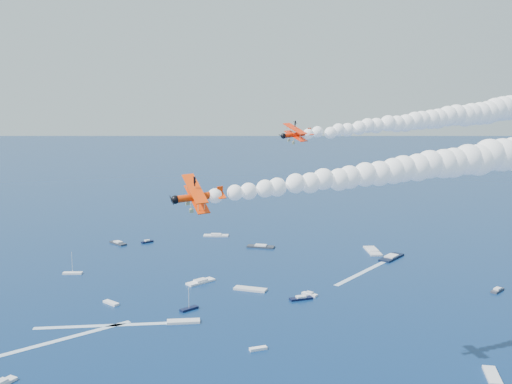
# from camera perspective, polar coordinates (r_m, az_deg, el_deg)

# --- Properties ---
(biplane_lead) EXTENTS (10.98, 11.88, 7.32)m
(biplane_lead) POSITION_cam_1_polar(r_m,az_deg,el_deg) (129.85, 3.95, 5.56)
(biplane_lead) COLOR #FA2805
(biplane_trail) EXTENTS (12.10, 13.36, 9.06)m
(biplane_trail) POSITION_cam_1_polar(r_m,az_deg,el_deg) (91.70, -5.57, -0.45)
(biplane_trail) COLOR #F83A05
(smoke_trail_lead) EXTENTS (71.60, 64.81, 11.97)m
(smoke_trail_lead) POSITION_cam_1_polar(r_m,az_deg,el_deg) (148.84, 15.75, 6.71)
(smoke_trail_lead) COLOR white
(smoke_trail_trail) EXTENTS (71.38, 59.03, 11.97)m
(smoke_trail_trail) POSITION_cam_1_polar(r_m,az_deg,el_deg) (104.66, 12.92, 2.01)
(smoke_trail_trail) COLOR white
(spectator_boats) EXTENTS (211.95, 167.21, 0.70)m
(spectator_boats) POSITION_cam_1_polar(r_m,az_deg,el_deg) (213.18, 3.43, -8.68)
(spectator_boats) COLOR #2A3038
(spectator_boats) RESTS_ON ground
(boat_wakes) EXTENTS (107.07, 103.50, 0.04)m
(boat_wakes) POSITION_cam_1_polar(r_m,az_deg,el_deg) (189.83, -5.90, -11.10)
(boat_wakes) COLOR white
(boat_wakes) RESTS_ON ground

